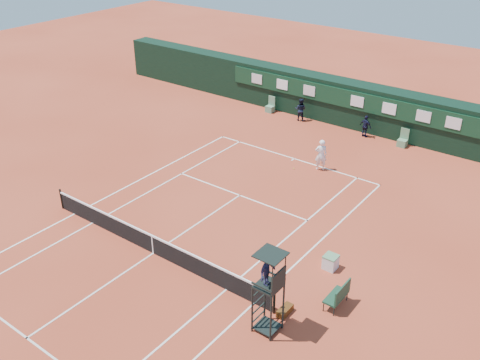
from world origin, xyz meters
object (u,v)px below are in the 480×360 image
at_px(player, 321,155).
at_px(umpire_chair, 269,276).
at_px(tennis_net, 153,244).
at_px(player_bench, 339,295).
at_px(cooler, 331,262).

bearing_deg(player, umpire_chair, 76.04).
height_order(tennis_net, player, player).
xyz_separation_m(player_bench, player, (-6.26, 9.80, 0.34)).
bearing_deg(player_bench, cooler, 125.22).
xyz_separation_m(player_bench, cooler, (-1.39, 1.96, -0.27)).
relative_size(umpire_chair, player, 1.83).
bearing_deg(player_bench, umpire_chair, -119.75).
bearing_deg(cooler, player, 121.88).
height_order(cooler, player, player).
distance_m(tennis_net, player, 11.74).
bearing_deg(tennis_net, player_bench, 12.21).
bearing_deg(cooler, player_bench, -54.78).
bearing_deg(cooler, tennis_net, -151.22).
height_order(tennis_net, cooler, tennis_net).
relative_size(cooler, player, 0.35).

